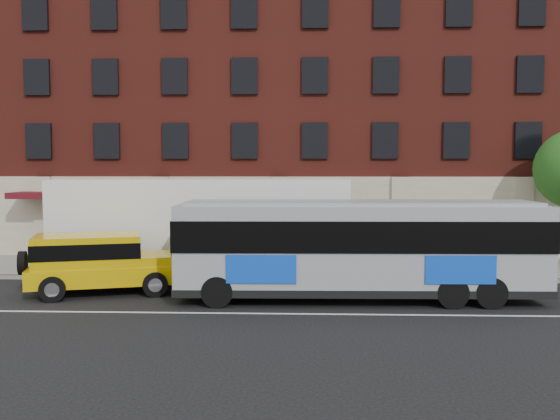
{
  "coord_description": "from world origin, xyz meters",
  "views": [
    {
      "loc": [
        1.16,
        -18.05,
        4.64
      ],
      "look_at": [
        0.26,
        5.5,
        2.93
      ],
      "focal_mm": 38.28,
      "sensor_mm": 36.0,
      "label": 1
    }
  ],
  "objects_px": {
    "sign_pole": "(70,244)",
    "city_bus": "(360,246)",
    "shipping_container": "(202,228)",
    "yellow_suv": "(98,260)"
  },
  "relations": [
    {
      "from": "sign_pole",
      "to": "yellow_suv",
      "type": "relative_size",
      "value": 0.43
    },
    {
      "from": "sign_pole",
      "to": "city_bus",
      "type": "relative_size",
      "value": 0.2
    },
    {
      "from": "sign_pole",
      "to": "shipping_container",
      "type": "height_order",
      "value": "shipping_container"
    },
    {
      "from": "shipping_container",
      "to": "sign_pole",
      "type": "bearing_deg",
      "value": -170.65
    },
    {
      "from": "city_bus",
      "to": "yellow_suv",
      "type": "xyz_separation_m",
      "value": [
        -9.46,
        0.76,
        -0.66
      ]
    },
    {
      "from": "city_bus",
      "to": "yellow_suv",
      "type": "distance_m",
      "value": 9.52
    },
    {
      "from": "city_bus",
      "to": "yellow_suv",
      "type": "bearing_deg",
      "value": 175.44
    },
    {
      "from": "city_bus",
      "to": "shipping_container",
      "type": "relative_size",
      "value": 1.01
    },
    {
      "from": "yellow_suv",
      "to": "shipping_container",
      "type": "height_order",
      "value": "shipping_container"
    },
    {
      "from": "shipping_container",
      "to": "city_bus",
      "type": "bearing_deg",
      "value": -35.47
    }
  ]
}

